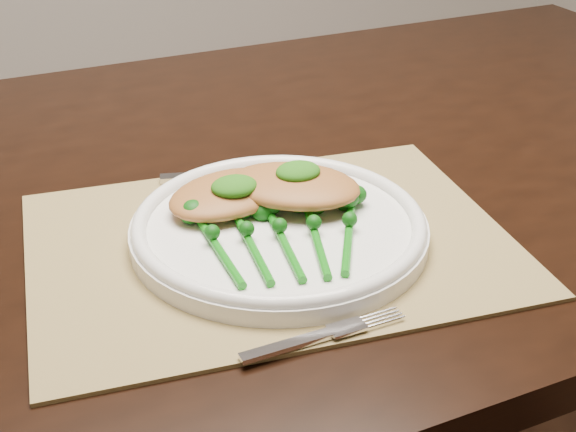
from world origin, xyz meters
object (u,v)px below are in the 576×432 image
object	(u,v)px
dining_table	(283,397)
dinner_plate	(279,227)
placemat	(270,243)
chicken_fillet_left	(228,194)
broccolini_bundle	(285,243)

from	to	relation	value
dining_table	dinner_plate	size ratio (longest dim) A/B	5.52
dining_table	dinner_plate	world-z (taller)	dinner_plate
dining_table	dinner_plate	bearing A→B (deg)	-114.95
placemat	chicken_fillet_left	size ratio (longest dim) A/B	3.53
dinner_plate	broccolini_bundle	distance (m)	0.05
placemat	chicken_fillet_left	distance (m)	0.07
chicken_fillet_left	dinner_plate	bearing A→B (deg)	-75.51
dinner_plate	broccolini_bundle	bearing A→B (deg)	-104.49
chicken_fillet_left	dining_table	bearing A→B (deg)	29.68
dining_table	chicken_fillet_left	distance (m)	0.44
dinner_plate	chicken_fillet_left	size ratio (longest dim) A/B	2.23
placemat	broccolini_bundle	bearing A→B (deg)	-87.15
dining_table	placemat	xyz separation A→B (m)	(-0.08, -0.17, 0.37)
dinner_plate	dining_table	bearing A→B (deg)	68.05
dining_table	placemat	distance (m)	0.42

